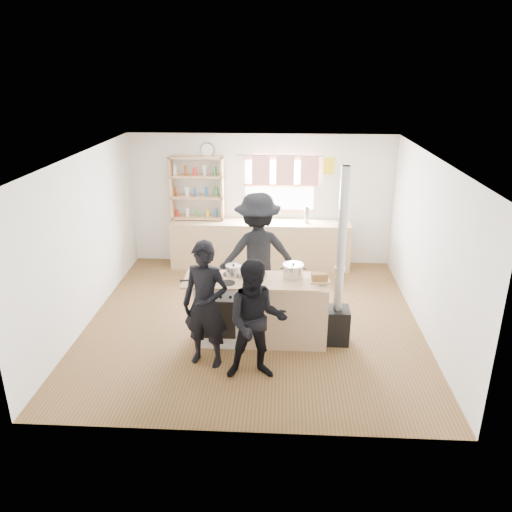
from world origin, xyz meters
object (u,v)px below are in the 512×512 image
object	(u,v)px
stockpot_stove	(233,271)
person_near_right	(256,321)
thermos	(307,215)
roast_tray	(253,275)
flue_heater	(338,300)
cooking_island	(261,310)
person_far	(258,254)
skillet_greens	(205,279)
bread_board	(319,278)
person_near_left	(206,305)
stockpot_counter	(293,271)

from	to	relation	value
stockpot_stove	person_near_right	size ratio (longest dim) A/B	0.14
thermos	roast_tray	world-z (taller)	thermos
flue_heater	cooking_island	bearing A→B (deg)	179.91
thermos	person_near_right	world-z (taller)	person_near_right
stockpot_stove	person_far	world-z (taller)	person_far
stockpot_stove	person_far	distance (m)	0.88
cooking_island	person_far	size ratio (longest dim) A/B	1.03
skillet_greens	person_far	bearing A→B (deg)	57.52
bread_board	person_far	size ratio (longest dim) A/B	0.16
flue_heater	person_near_left	distance (m)	1.85
cooking_island	stockpot_stove	world-z (taller)	stockpot_stove
stockpot_counter	person_near_right	bearing A→B (deg)	-114.14
person_far	person_near_left	bearing A→B (deg)	56.91
cooking_island	stockpot_counter	world-z (taller)	stockpot_counter
thermos	person_near_left	xyz separation A→B (m)	(-1.40, -3.40, -0.21)
skillet_greens	stockpot_counter	world-z (taller)	stockpot_counter
thermos	person_near_right	size ratio (longest dim) A/B	0.19
thermos	stockpot_stove	distance (m)	2.89
stockpot_counter	bread_board	size ratio (longest dim) A/B	0.96
bread_board	person_far	bearing A→B (deg)	132.67
stockpot_stove	person_far	xyz separation A→B (m)	(0.29, 0.83, -0.05)
skillet_greens	stockpot_counter	distance (m)	1.21
roast_tray	bread_board	world-z (taller)	bread_board
roast_tray	flue_heater	size ratio (longest dim) A/B	0.16
cooking_island	skillet_greens	size ratio (longest dim) A/B	5.11
skillet_greens	person_near_right	world-z (taller)	person_near_right
bread_board	person_near_right	xyz separation A→B (m)	(-0.80, -0.88, -0.20)
stockpot_counter	bread_board	distance (m)	0.38
stockpot_counter	person_near_left	distance (m)	1.34
stockpot_stove	flue_heater	bearing A→B (deg)	-4.43
cooking_island	person_near_left	bearing A→B (deg)	-137.25
thermos	person_near_left	bearing A→B (deg)	-112.44
thermos	roast_tray	bearing A→B (deg)	-107.47
person_far	skillet_greens	bearing A→B (deg)	44.77
skillet_greens	person_far	size ratio (longest dim) A/B	0.20
thermos	stockpot_counter	distance (m)	2.68
roast_tray	person_far	xyz separation A→B (m)	(0.03, 0.86, -0.01)
bread_board	person_far	distance (m)	1.30
flue_heater	person_near_right	distance (m)	1.41
cooking_island	bread_board	size ratio (longest dim) A/B	6.54
cooking_island	person_near_right	bearing A→B (deg)	-91.23
stockpot_counter	person_near_left	size ratio (longest dim) A/B	0.17
person_near_right	thermos	bearing A→B (deg)	72.90
stockpot_stove	person_near_right	bearing A→B (deg)	-69.85
bread_board	cooking_island	bearing A→B (deg)	178.39
roast_tray	flue_heater	bearing A→B (deg)	-3.62
person_near_left	flue_heater	bearing A→B (deg)	34.51
cooking_island	bread_board	distance (m)	0.94
stockpot_stove	thermos	bearing A→B (deg)	67.19
cooking_island	person_far	world-z (taller)	person_far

